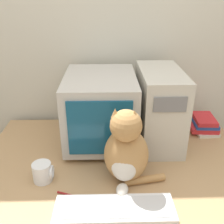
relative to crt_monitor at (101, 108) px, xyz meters
The scene contains 9 objects.
wall_back 0.43m from the crt_monitor, 76.93° to the left, with size 7.00×0.05×2.50m.
desk 0.62m from the crt_monitor, 69.79° to the right, with size 1.35×0.92×0.77m.
crt_monitor is the anchor object (origin of this frame).
computer_tower 0.32m from the crt_monitor, ahead, with size 0.22×0.44×0.41m.
keyboard 0.57m from the crt_monitor, 83.83° to the right, with size 0.47×0.15×0.02m.
cat 0.37m from the crt_monitor, 71.97° to the right, with size 0.29×0.25×0.36m.
book_stack 0.64m from the crt_monitor, ahead, with size 0.17×0.21×0.09m.
pen 0.51m from the crt_monitor, 104.11° to the right, with size 0.14×0.06×0.01m.
mug 0.46m from the crt_monitor, 126.50° to the right, with size 0.09×0.08×0.09m.
Camera 1 is at (-0.05, -0.63, 1.56)m, focal length 42.00 mm.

